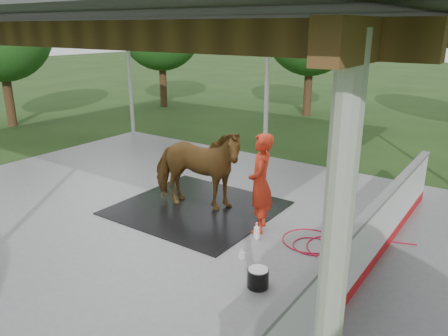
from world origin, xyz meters
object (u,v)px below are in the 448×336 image
Objects in this scene: dasher_board at (368,243)px; horse at (196,168)px; handler at (260,183)px; wash_bucket at (258,278)px.

horse is (-3.92, 0.51, 0.39)m from dasher_board.
dasher_board is 4.07× the size of handler.
handler reaches higher than wash_bucket.
horse is at bearing 172.57° from dasher_board.
handler is (-2.23, 0.38, 0.44)m from dasher_board.
horse reaches higher than wash_bucket.
dasher_board is 3.70× the size of horse.
handler is at bearing 120.02° from wash_bucket.
dasher_board is 1.87m from wash_bucket.
dasher_board is 24.01× the size of wash_bucket.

